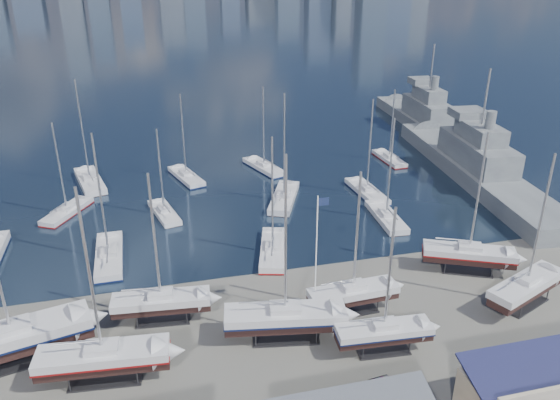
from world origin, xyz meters
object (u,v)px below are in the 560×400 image
object	(u,v)px
sailboat_cradle_0	(13,339)
flagpole	(317,248)
naval_ship_west	(426,121)
naval_ship_east	(475,168)

from	to	relation	value
sailboat_cradle_0	flagpole	distance (m)	26.30
sailboat_cradle_0	naval_ship_west	xyz separation A→B (m)	(64.65, 52.63, -0.59)
sailboat_cradle_0	naval_ship_west	bearing A→B (deg)	25.17
sailboat_cradle_0	naval_ship_west	distance (m)	83.37
sailboat_cradle_0	flagpole	size ratio (longest dim) A/B	1.63
sailboat_cradle_0	naval_ship_east	size ratio (longest dim) A/B	0.44
naval_ship_west	naval_ship_east	bearing A→B (deg)	171.61
naval_ship_east	naval_ship_west	size ratio (longest dim) A/B	1.15
naval_ship_east	naval_ship_west	world-z (taller)	naval_ship_east
sailboat_cradle_0	naval_ship_west	world-z (taller)	sailboat_cradle_0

